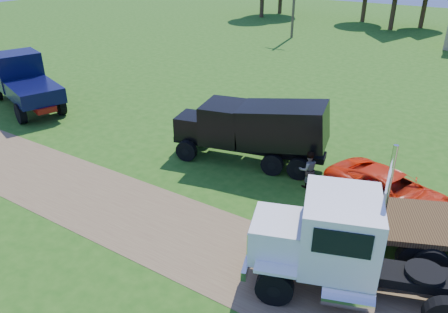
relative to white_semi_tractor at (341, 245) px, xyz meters
The scene contains 7 objects.
ground 4.05m from the white_semi_tractor, behind, with size 140.00×140.00×0.00m, color #245A13.
dirt_track 4.05m from the white_semi_tractor, behind, with size 120.00×4.20×0.01m, color brown.
white_semi_tractor is the anchor object (origin of this frame).
black_dump_truck 8.80m from the white_semi_tractor, 136.21° to the left, with size 7.57×3.78×3.21m.
navy_truck 23.18m from the white_semi_tractor, 167.42° to the left, with size 7.78×4.77×3.32m.
orange_pickup 5.52m from the white_semi_tractor, 87.91° to the left, with size 2.46×5.33×1.48m, color red.
spectator_b 6.22m from the white_semi_tractor, 121.51° to the left, with size 0.81×0.63×1.68m, color #999999.
Camera 1 is at (6.43, -10.10, 9.64)m, focal length 35.00 mm.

